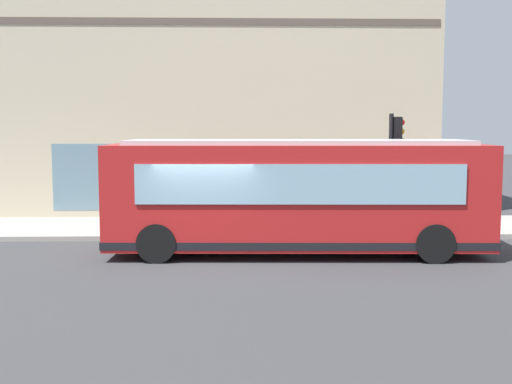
{
  "coord_description": "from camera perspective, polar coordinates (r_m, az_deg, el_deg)",
  "views": [
    {
      "loc": [
        -16.18,
        -0.87,
        3.44
      ],
      "look_at": [
        2.69,
        -1.41,
        1.46
      ],
      "focal_mm": 44.38,
      "sensor_mm": 36.0,
      "label": 1
    }
  ],
  "objects": [
    {
      "name": "ground",
      "position": [
        16.57,
        -4.64,
        -6.02
      ],
      "size": [
        120.0,
        120.0,
        0.0
      ],
      "primitive_type": "plane",
      "color": "#38383A"
    },
    {
      "name": "sidewalk_curb",
      "position": [
        21.09,
        -4.0,
        -3.21
      ],
      "size": [
        4.04,
        40.0,
        0.15
      ],
      "primitive_type": "cube",
      "color": "#9E9991",
      "rests_on": "ground"
    },
    {
      "name": "building_corner",
      "position": [
        26.15,
        -3.63,
        12.57
      ],
      "size": [
        6.34,
        16.55,
        12.92
      ],
      "color": "beige",
      "rests_on": "ground"
    },
    {
      "name": "city_bus_nearside",
      "position": [
        16.96,
        3.67,
        -0.41
      ],
      "size": [
        2.87,
        10.12,
        3.07
      ],
      "color": "red",
      "rests_on": "ground"
    },
    {
      "name": "traffic_light_near_corner",
      "position": [
        20.05,
        12.4,
        3.75
      ],
      "size": [
        0.32,
        0.49,
        3.67
      ],
      "color": "black",
      "rests_on": "sidewalk_curb"
    },
    {
      "name": "fire_hydrant",
      "position": [
        22.35,
        -2.04,
        -1.55
      ],
      "size": [
        0.35,
        0.35,
        0.74
      ],
      "color": "gold",
      "rests_on": "sidewalk_curb"
    },
    {
      "name": "pedestrian_near_hydrant",
      "position": [
        21.38,
        9.4,
        -0.19
      ],
      "size": [
        0.32,
        0.32,
        1.77
      ],
      "color": "#3F8C4C",
      "rests_on": "sidewalk_curb"
    },
    {
      "name": "newspaper_vending_box",
      "position": [
        20.88,
        -4.72,
        -1.85
      ],
      "size": [
        0.44,
        0.43,
        0.9
      ],
      "color": "#197233",
      "rests_on": "sidewalk_curb"
    }
  ]
}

